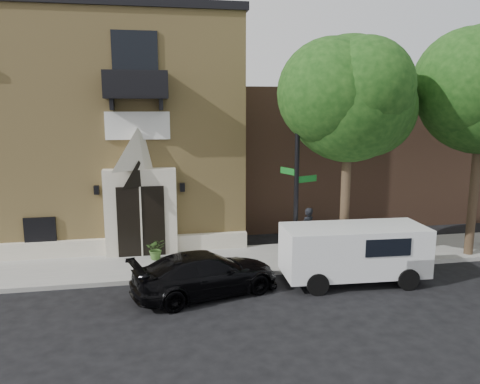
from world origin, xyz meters
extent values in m
plane|color=black|center=(0.00, 0.00, 0.00)|extent=(120.00, 120.00, 0.00)
cube|color=gray|center=(1.00, 1.50, 0.07)|extent=(42.00, 3.00, 0.15)
cube|color=tan|center=(-3.00, 8.00, 4.50)|extent=(12.00, 10.00, 9.00)
cube|color=black|center=(-3.00, 8.00, 9.15)|extent=(12.20, 10.20, 0.30)
cube|color=beige|center=(-3.00, 2.88, 0.45)|extent=(12.00, 0.30, 0.60)
cube|color=beige|center=(-1.00, 2.75, 1.75)|extent=(2.60, 0.55, 3.20)
pyramid|color=beige|center=(-1.00, 2.75, 4.10)|extent=(2.60, 0.55, 1.50)
cube|color=black|center=(-1.00, 2.46, 1.45)|extent=(1.70, 0.06, 2.60)
cube|color=beige|center=(-1.00, 2.42, 1.45)|extent=(0.06, 0.04, 2.60)
cube|color=white|center=(-1.00, 2.94, 4.90)|extent=(2.30, 0.10, 1.00)
cube|color=black|center=(-1.00, 2.55, 5.90)|extent=(2.20, 0.90, 0.10)
cube|color=black|center=(-1.00, 2.12, 6.35)|extent=(2.20, 0.06, 0.90)
cube|color=black|center=(-2.05, 2.55, 6.35)|extent=(0.06, 0.90, 0.90)
cube|color=black|center=(0.05, 2.55, 6.35)|extent=(0.06, 0.90, 0.90)
cube|color=black|center=(-1.00, 2.97, 7.10)|extent=(1.60, 0.08, 2.20)
cube|color=black|center=(-4.60, 2.95, 1.15)|extent=(1.10, 0.10, 1.00)
cube|color=#F05905|center=(-4.60, 2.98, 1.15)|extent=(0.85, 0.06, 0.75)
cube|color=black|center=(-2.55, 2.88, 2.60)|extent=(0.18, 0.18, 0.32)
cube|color=black|center=(0.55, 2.88, 2.60)|extent=(0.18, 0.18, 0.32)
cube|color=brown|center=(12.00, 9.00, 3.20)|extent=(18.00, 8.00, 6.40)
cylinder|color=#38281C|center=(6.00, 0.45, 2.25)|extent=(0.32, 0.32, 4.20)
sphere|color=#13370F|center=(6.00, 0.45, 5.82)|extent=(4.20, 4.20, 4.20)
sphere|color=#13370F|center=(6.80, 0.75, 5.52)|extent=(3.36, 3.36, 3.36)
sphere|color=#13370F|center=(5.30, 0.25, 6.02)|extent=(3.57, 3.57, 3.57)
sphere|color=#13370F|center=(6.20, -0.25, 6.22)|extent=(3.15, 3.15, 3.15)
cylinder|color=#38281C|center=(11.00, 0.45, 2.36)|extent=(0.32, 0.32, 4.42)
sphere|color=#13370F|center=(10.30, 0.25, 6.35)|extent=(3.82, 3.82, 3.83)
imported|color=black|center=(0.94, -1.18, 0.65)|extent=(4.81, 3.00, 1.30)
cube|color=white|center=(5.70, -1.06, 1.08)|extent=(4.59, 2.01, 1.53)
cube|color=white|center=(7.51, -1.15, 0.63)|extent=(0.99, 1.84, 0.63)
cube|color=black|center=(7.87, -1.16, 1.35)|extent=(0.34, 1.55, 0.63)
cube|color=black|center=(6.38, -2.01, 1.40)|extent=(1.44, 0.11, 0.54)
cylinder|color=black|center=(4.22, -1.85, 0.34)|extent=(0.70, 0.26, 0.69)
cylinder|color=black|center=(4.30, -0.14, 0.34)|extent=(0.70, 0.26, 0.69)
cylinder|color=black|center=(7.11, -1.98, 0.34)|extent=(0.70, 0.26, 0.69)
cylinder|color=black|center=(7.18, -0.27, 0.34)|extent=(0.70, 0.26, 0.69)
cylinder|color=black|center=(4.15, 0.20, 3.09)|extent=(0.16, 0.16, 5.88)
cube|color=#11601C|center=(4.56, 0.36, 3.19)|extent=(0.79, 0.34, 0.22)
cube|color=#11601C|center=(3.99, 0.61, 3.43)|extent=(0.34, 0.79, 0.22)
cylinder|color=#B3220F|center=(6.48, 0.29, 0.19)|extent=(0.34, 0.34, 0.08)
cylinder|color=#B3220F|center=(6.48, 0.29, 0.49)|extent=(0.25, 0.25, 0.52)
sphere|color=#B3220F|center=(6.48, 0.29, 0.78)|extent=(0.25, 0.25, 0.25)
cylinder|color=#B3220F|center=(6.48, 0.29, 0.53)|extent=(0.43, 0.11, 0.11)
cube|color=#0E3516|center=(6.89, 0.90, 0.71)|extent=(2.01, 1.40, 1.12)
cube|color=black|center=(6.89, 0.90, 1.32)|extent=(2.07, 1.46, 0.12)
imported|color=#3D6528|center=(-0.49, 1.98, 0.53)|extent=(0.69, 0.60, 0.77)
imported|color=black|center=(5.13, 1.79, 1.01)|extent=(0.74, 0.66, 1.71)
camera|label=1|loc=(-0.54, -14.47, 5.62)|focal=35.00mm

